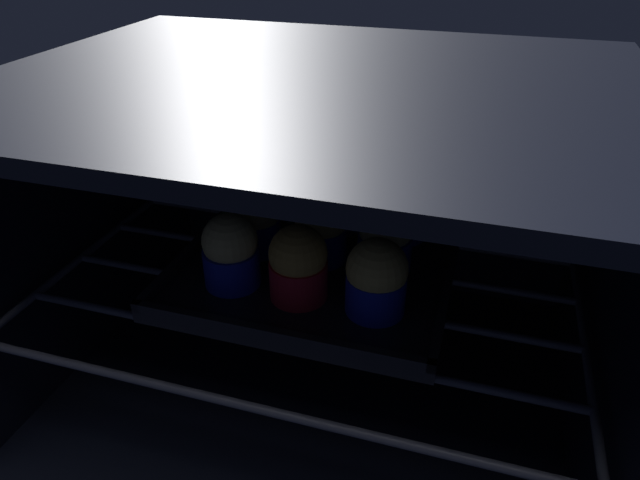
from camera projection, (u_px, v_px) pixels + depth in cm
name	position (u px, v px, depth cm)	size (l,w,h in cm)	color
oven_cavity	(327.00, 233.00, 63.78)	(59.00, 47.00, 37.00)	black
oven_rack	(316.00, 279.00, 62.02)	(54.80, 42.00, 0.80)	#444756
baking_tray	(320.00, 262.00, 62.81)	(28.67, 28.67, 2.20)	black
muffin_row0_col0	(231.00, 251.00, 56.74)	(5.71, 5.71, 7.74)	#1928B7
muffin_row0_col1	(302.00, 265.00, 54.70)	(5.71, 5.71, 7.74)	red
muffin_row0_col2	(376.00, 278.00, 52.87)	(5.79, 5.79, 7.60)	#1928B7
muffin_row1_col0	(255.00, 220.00, 62.39)	(5.71, 5.71, 8.17)	#1928B7
muffin_row1_col1	(319.00, 230.00, 60.93)	(5.71, 5.71, 7.35)	#1928B7
muffin_row1_col2	(385.00, 238.00, 59.11)	(5.71, 5.71, 7.74)	#1928B7
muffin_row2_col0	(281.00, 190.00, 68.50)	(6.14, 6.14, 7.91)	#0C8C84
muffin_row2_col1	(341.00, 200.00, 66.86)	(5.71, 5.71, 7.89)	#1928B7
muffin_row2_col2	(403.00, 205.00, 64.91)	(6.13, 6.13, 8.10)	#1928B7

